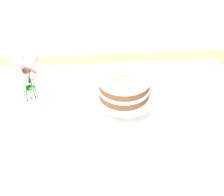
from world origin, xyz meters
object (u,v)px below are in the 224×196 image
object	(u,v)px
cake_stand	(124,98)
layer_cake	(124,86)
dining_table	(105,140)
flower_vase	(29,85)

from	to	relation	value
cake_stand	layer_cake	distance (m)	0.07
cake_stand	dining_table	bearing A→B (deg)	-137.55
layer_cake	flower_vase	size ratio (longest dim) A/B	0.68
layer_cake	flower_vase	bearing A→B (deg)	-177.46
cake_stand	layer_cake	bearing A→B (deg)	173.12
flower_vase	cake_stand	bearing A→B (deg)	2.54
dining_table	layer_cake	xyz separation A→B (m)	(0.10, 0.09, 0.25)
layer_cake	flower_vase	world-z (taller)	flower_vase
dining_table	flower_vase	distance (m)	0.44
dining_table	layer_cake	world-z (taller)	layer_cake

